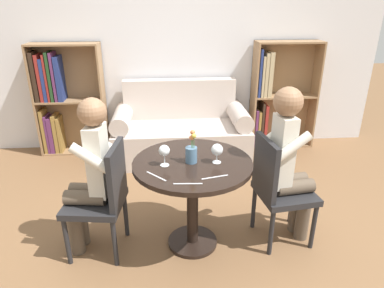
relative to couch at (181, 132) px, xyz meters
name	(u,v)px	position (x,y,z in m)	size (l,w,h in m)	color
ground_plane	(192,243)	(0.00, -1.73, -0.31)	(16.00, 16.00, 0.00)	brown
back_wall	(178,42)	(0.00, 0.43, 1.04)	(5.20, 0.05, 2.70)	silver
round_table	(193,180)	(0.00, -1.73, 0.27)	(0.89, 0.89, 0.74)	black
couch	(181,132)	(0.00, 0.00, 0.00)	(1.64, 0.80, 0.92)	beige
bookshelf_left	(61,99)	(-1.48, 0.27, 0.38)	(0.83, 0.28, 1.38)	#93704C
bookshelf_right	(275,96)	(1.25, 0.27, 0.37)	(0.83, 0.28, 1.38)	#93704C
chair_left	(103,195)	(-0.67, -1.74, 0.18)	(0.47, 0.47, 0.90)	#232326
chair_right	(278,186)	(0.67, -1.71, 0.18)	(0.47, 0.47, 0.90)	#232326
person_left	(89,175)	(-0.76, -1.72, 0.35)	(0.44, 0.37, 1.24)	brown
person_right	(290,162)	(0.76, -1.70, 0.38)	(0.44, 0.37, 1.29)	brown
wine_glass_left	(164,151)	(-0.21, -1.77, 0.54)	(0.08, 0.08, 0.16)	white
wine_glass_right	(217,150)	(0.18, -1.76, 0.53)	(0.09, 0.09, 0.15)	white
flower_vase	(192,152)	(-0.01, -1.74, 0.51)	(0.09, 0.09, 0.25)	slate
knife_left_setting	(215,177)	(0.13, -1.98, 0.43)	(0.19, 0.06, 0.00)	silver
fork_left_setting	(156,176)	(-0.26, -1.93, 0.43)	(0.14, 0.15, 0.00)	silver
knife_right_setting	(188,184)	(-0.06, -2.05, 0.43)	(0.19, 0.02, 0.00)	silver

